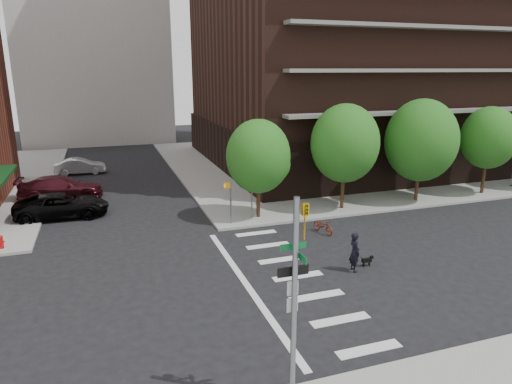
{
  "coord_description": "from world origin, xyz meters",
  "views": [
    {
      "loc": [
        -5.04,
        -17.65,
        9.28
      ],
      "look_at": [
        3.0,
        6.0,
        2.5
      ],
      "focal_mm": 32.0,
      "sensor_mm": 36.0,
      "label": 1
    }
  ],
  "objects_px": {
    "fire_hydrant": "(1,241)",
    "parked_car_black": "(62,206)",
    "parked_car_silver": "(80,166)",
    "scooter": "(323,226)",
    "parked_car_maroon": "(61,188)",
    "traffic_signal": "(295,318)",
    "dog_walker": "(355,252)"
  },
  "relations": [
    {
      "from": "parked_car_black",
      "to": "parked_car_maroon",
      "type": "bearing_deg",
      "value": 5.47
    },
    {
      "from": "fire_hydrant",
      "to": "parked_car_maroon",
      "type": "bearing_deg",
      "value": 76.73
    },
    {
      "from": "parked_car_black",
      "to": "parked_car_silver",
      "type": "distance_m",
      "value": 13.0
    },
    {
      "from": "parked_car_maroon",
      "to": "scooter",
      "type": "bearing_deg",
      "value": -128.08
    },
    {
      "from": "parked_car_maroon",
      "to": "parked_car_silver",
      "type": "distance_m",
      "value": 8.33
    },
    {
      "from": "parked_car_maroon",
      "to": "parked_car_black",
      "type": "bearing_deg",
      "value": -173.11
    },
    {
      "from": "parked_car_silver",
      "to": "scooter",
      "type": "xyz_separation_m",
      "value": [
        13.85,
        -20.98,
        -0.29
      ]
    },
    {
      "from": "traffic_signal",
      "to": "parked_car_silver",
      "type": "distance_m",
      "value": 34.02
    },
    {
      "from": "fire_hydrant",
      "to": "parked_car_silver",
      "type": "xyz_separation_m",
      "value": [
        3.38,
        18.01,
        0.17
      ]
    },
    {
      "from": "parked_car_maroon",
      "to": "scooter",
      "type": "xyz_separation_m",
      "value": [
        14.93,
        -12.72,
        -0.42
      ]
    },
    {
      "from": "fire_hydrant",
      "to": "parked_car_silver",
      "type": "height_order",
      "value": "parked_car_silver"
    },
    {
      "from": "fire_hydrant",
      "to": "dog_walker",
      "type": "height_order",
      "value": "dog_walker"
    },
    {
      "from": "traffic_signal",
      "to": "scooter",
      "type": "relative_size",
      "value": 3.66
    },
    {
      "from": "parked_car_black",
      "to": "dog_walker",
      "type": "relative_size",
      "value": 2.98
    },
    {
      "from": "parked_car_silver",
      "to": "dog_walker",
      "type": "bearing_deg",
      "value": -154.06
    },
    {
      "from": "traffic_signal",
      "to": "fire_hydrant",
      "type": "distance_m",
      "value": 18.42
    },
    {
      "from": "dog_walker",
      "to": "parked_car_maroon",
      "type": "bearing_deg",
      "value": 41.53
    },
    {
      "from": "traffic_signal",
      "to": "scooter",
      "type": "distance_m",
      "value": 14.45
    },
    {
      "from": "scooter",
      "to": "fire_hydrant",
      "type": "bearing_deg",
      "value": 156.53
    },
    {
      "from": "fire_hydrant",
      "to": "scooter",
      "type": "distance_m",
      "value": 17.48
    },
    {
      "from": "traffic_signal",
      "to": "dog_walker",
      "type": "distance_m",
      "value": 9.67
    },
    {
      "from": "traffic_signal",
      "to": "parked_car_maroon",
      "type": "distance_m",
      "value": 26.28
    },
    {
      "from": "fire_hydrant",
      "to": "parked_car_maroon",
      "type": "distance_m",
      "value": 10.02
    },
    {
      "from": "fire_hydrant",
      "to": "parked_car_black",
      "type": "xyz_separation_m",
      "value": [
        2.67,
        5.04,
        0.24
      ]
    },
    {
      "from": "parked_car_silver",
      "to": "scooter",
      "type": "height_order",
      "value": "parked_car_silver"
    },
    {
      "from": "parked_car_black",
      "to": "parked_car_silver",
      "type": "xyz_separation_m",
      "value": [
        0.7,
        12.98,
        -0.07
      ]
    },
    {
      "from": "fire_hydrant",
      "to": "dog_walker",
      "type": "bearing_deg",
      "value": -26.49
    },
    {
      "from": "parked_car_black",
      "to": "scooter",
      "type": "xyz_separation_m",
      "value": [
        14.55,
        -8.0,
        -0.36
      ]
    },
    {
      "from": "traffic_signal",
      "to": "scooter",
      "type": "height_order",
      "value": "traffic_signal"
    },
    {
      "from": "parked_car_silver",
      "to": "parked_car_black",
      "type": "bearing_deg",
      "value": 176.59
    },
    {
      "from": "fire_hydrant",
      "to": "parked_car_maroon",
      "type": "height_order",
      "value": "parked_car_maroon"
    },
    {
      "from": "parked_car_black",
      "to": "scooter",
      "type": "bearing_deg",
      "value": -117.87
    }
  ]
}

